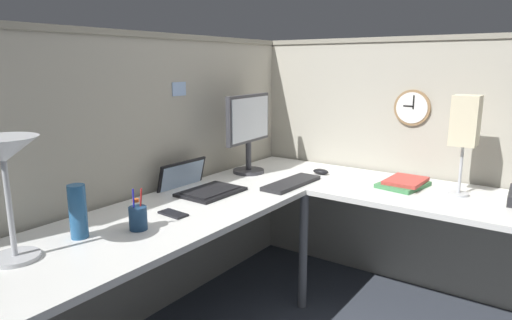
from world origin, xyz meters
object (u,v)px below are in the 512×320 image
computer_mouse (321,172)px  desk_lamp_paper (465,124)px  cell_phone (173,214)px  pen_cup (138,218)px  monitor (249,128)px  wall_clock (412,108)px  desk_lamp_dome (4,161)px  book_stack (404,183)px  keyboard (292,183)px  thermos_flask (78,212)px  laptop (198,186)px

computer_mouse → desk_lamp_paper: 0.89m
cell_phone → pen_cup: bearing=-171.7°
monitor → cell_phone: (-0.87, -0.20, -0.29)m
computer_mouse → wall_clock: size_ratio=0.47×
computer_mouse → desk_lamp_dome: desk_lamp_dome is taller
cell_phone → book_stack: (1.11, -0.72, 0.02)m
keyboard → book_stack: size_ratio=1.38×
keyboard → thermos_flask: thermos_flask is taller
monitor → desk_lamp_dome: monitor is taller
monitor → desk_lamp_paper: 1.24m
laptop → pen_cup: 0.62m
laptop → computer_mouse: 0.82m
monitor → wall_clock: size_ratio=2.27×
desk_lamp_dome → cell_phone: desk_lamp_dome is taller
book_stack → pen_cup: bearing=151.9°
desk_lamp_dome → wall_clock: 2.21m
desk_lamp_dome → desk_lamp_paper: desk_lamp_paper is taller
laptop → computer_mouse: (0.73, -0.38, -0.01)m
cell_phone → monitor: bearing=16.9°
cell_phone → thermos_flask: 0.44m
desk_lamp_dome → book_stack: 2.00m
pen_cup → thermos_flask: thermos_flask is taller
computer_mouse → wall_clock: 0.68m
cell_phone → book_stack: size_ratio=0.46×
desk_lamp_dome → wall_clock: wall_clock is taller
keyboard → desk_lamp_paper: desk_lamp_paper is taller
desk_lamp_paper → wall_clock: (0.29, 0.36, 0.04)m
laptop → book_stack: laptop is taller
desk_lamp_dome → desk_lamp_paper: (1.78, -1.12, 0.02)m
laptop → keyboard: 0.54m
pen_cup → desk_lamp_paper: size_ratio=0.34×
desk_lamp_dome → computer_mouse: bearing=-10.0°
desk_lamp_paper → thermos_flask: bearing=143.7°
laptop → thermos_flask: bearing=-174.4°
keyboard → cell_phone: bearing=168.8°
thermos_flask → book_stack: (1.52, -0.83, -0.09)m
desk_lamp_paper → computer_mouse: bearing=90.8°
desk_lamp_dome → thermos_flask: bearing=-1.0°
book_stack → desk_lamp_paper: 0.46m
laptop → wall_clock: (1.03, -0.84, 0.40)m
monitor → desk_lamp_paper: bearing=-78.6°
thermos_flask → desk_lamp_paper: desk_lamp_paper is taller
thermos_flask → book_stack: bearing=-28.6°
thermos_flask → book_stack: 1.74m
keyboard → thermos_flask: (-1.18, 0.29, 0.10)m
laptop → monitor: bearing=1.5°
book_stack → desk_lamp_paper: bearing=-89.8°
keyboard → desk_lamp_paper: (0.34, -0.83, 0.37)m
laptop → keyboard: bearing=-42.6°
cell_phone → book_stack: book_stack is taller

